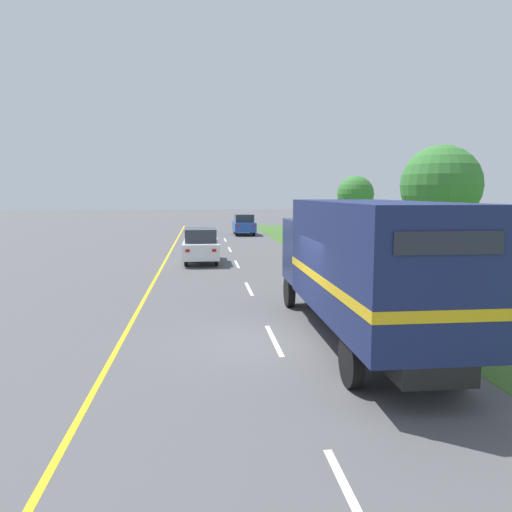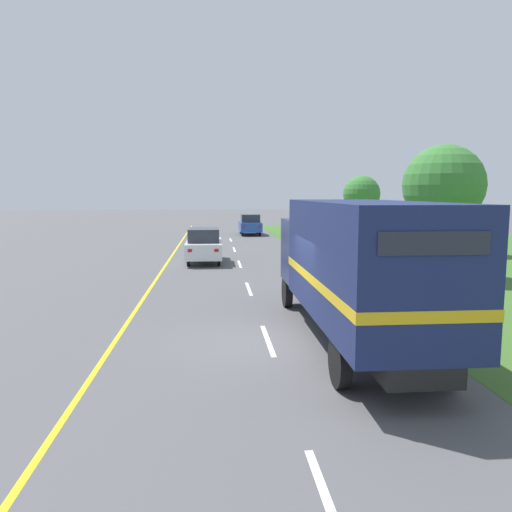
% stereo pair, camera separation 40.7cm
% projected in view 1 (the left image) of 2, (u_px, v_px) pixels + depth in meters
% --- Properties ---
extents(ground_plane, '(200.00, 200.00, 0.00)m').
position_uv_depth(ground_plane, '(275.00, 342.00, 12.01)').
color(ground_plane, '#515154').
extents(grass_shoulder, '(20.00, 60.19, 0.01)m').
position_uv_depth(grass_shoulder, '(491.00, 260.00, 26.80)').
color(grass_shoulder, '#3D6628').
rests_on(grass_shoulder, ground).
extents(edge_line_yellow, '(0.12, 60.19, 0.01)m').
position_uv_depth(edge_line_yellow, '(163.00, 265.00, 24.97)').
color(edge_line_yellow, yellow).
rests_on(edge_line_yellow, ground).
extents(centre_dash_nearest, '(0.12, 2.60, 0.01)m').
position_uv_depth(centre_dash_nearest, '(356.00, 508.00, 5.68)').
color(centre_dash_nearest, white).
rests_on(centre_dash_nearest, ground).
extents(centre_dash_near, '(0.12, 2.60, 0.01)m').
position_uv_depth(centre_dash_near, '(274.00, 340.00, 12.19)').
color(centre_dash_near, white).
rests_on(centre_dash_near, ground).
extents(centre_dash_mid_a, '(0.12, 2.60, 0.01)m').
position_uv_depth(centre_dash_mid_a, '(249.00, 289.00, 18.70)').
color(centre_dash_mid_a, white).
rests_on(centre_dash_mid_a, ground).
extents(centre_dash_mid_b, '(0.12, 2.60, 0.01)m').
position_uv_depth(centre_dash_mid_b, '(237.00, 264.00, 25.22)').
color(centre_dash_mid_b, white).
rests_on(centre_dash_mid_b, ground).
extents(centre_dash_far, '(0.12, 2.60, 0.01)m').
position_uv_depth(centre_dash_far, '(230.00, 249.00, 31.73)').
color(centre_dash_far, white).
rests_on(centre_dash_far, ground).
extents(centre_dash_farthest, '(0.12, 2.60, 0.01)m').
position_uv_depth(centre_dash_farthest, '(225.00, 240.00, 38.24)').
color(centre_dash_farthest, white).
rests_on(centre_dash_farthest, ground).
extents(horse_trailer_truck, '(2.34, 8.88, 3.39)m').
position_uv_depth(horse_trailer_truck, '(361.00, 263.00, 11.73)').
color(horse_trailer_truck, black).
rests_on(horse_trailer_truck, ground).
extents(lead_car_white, '(1.80, 4.19, 1.78)m').
position_uv_depth(lead_car_white, '(201.00, 245.00, 25.65)').
color(lead_car_white, black).
rests_on(lead_car_white, ground).
extents(lead_car_blue_ahead, '(1.80, 4.04, 1.78)m').
position_uv_depth(lead_car_blue_ahead, '(244.00, 224.00, 42.90)').
color(lead_car_blue_ahead, black).
rests_on(lead_car_blue_ahead, ground).
extents(highway_sign, '(2.02, 0.09, 2.75)m').
position_uv_depth(highway_sign, '(428.00, 250.00, 17.02)').
color(highway_sign, '#9E9EA3').
rests_on(highway_sign, ground).
extents(roadside_tree_near, '(3.34, 3.34, 5.57)m').
position_uv_depth(roadside_tree_near, '(441.00, 186.00, 20.83)').
color(roadside_tree_near, brown).
rests_on(roadside_tree_near, ground).
extents(roadside_tree_mid, '(3.78, 3.78, 5.73)m').
position_uv_depth(roadside_tree_mid, '(435.00, 189.00, 29.53)').
color(roadside_tree_mid, '#4C3823').
rests_on(roadside_tree_mid, ground).
extents(roadside_tree_far, '(2.87, 2.87, 4.94)m').
position_uv_depth(roadside_tree_far, '(355.00, 194.00, 39.13)').
color(roadside_tree_far, '#4C3823').
rests_on(roadside_tree_far, ground).
extents(delineator_post, '(0.08, 0.08, 0.95)m').
position_uv_depth(delineator_post, '(420.00, 301.00, 14.25)').
color(delineator_post, white).
rests_on(delineator_post, ground).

